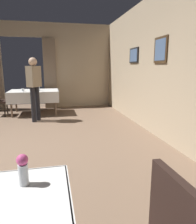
{
  "coord_description": "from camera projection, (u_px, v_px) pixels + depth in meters",
  "views": [
    {
      "loc": [
        0.99,
        -3.73,
        1.46
      ],
      "look_at": [
        1.84,
        0.18,
        0.6
      ],
      "focal_mm": 33.32,
      "sensor_mm": 36.0,
      "label": 1
    }
  ],
  "objects": [
    {
      "name": "wall_right",
      "position": [
        168.0,
        65.0,
        4.01
      ],
      "size": [
        0.16,
        8.4,
        3.0
      ],
      "color": "tan",
      "rests_on": "ground"
    },
    {
      "name": "wall_back",
      "position": [
        23.0,
        66.0,
        7.34
      ],
      "size": [
        6.4,
        0.27,
        3.0
      ],
      "color": "tan",
      "rests_on": "ground"
    },
    {
      "name": "dining_table_mid",
      "position": [
        34.0,
        93.0,
        6.59
      ],
      "size": [
        1.51,
        1.07,
        0.75
      ],
      "color": "#7A604C",
      "rests_on": "ground"
    },
    {
      "name": "flower_vase_near",
      "position": [
        23.0,
        169.0,
        1.26
      ],
      "size": [
        0.07,
        0.07,
        0.2
      ],
      "color": "silver",
      "rests_on": "dining_table_near"
    },
    {
      "name": "flower_vase_mid",
      "position": [
        39.0,
        87.0,
        6.43
      ],
      "size": [
        0.07,
        0.07,
        0.21
      ],
      "color": "silver",
      "rests_on": "dining_table_mid"
    },
    {
      "name": "glass_mid_b",
      "position": [
        23.0,
        90.0,
        6.31
      ],
      "size": [
        0.08,
        0.08,
        0.09
      ],
      "primitive_type": "cylinder",
      "color": "silver",
      "rests_on": "dining_table_mid"
    },
    {
      "name": "person_waiter_by_doorway",
      "position": [
        34.0,
        84.0,
        5.57
      ],
      "size": [
        0.39,
        0.42,
        1.72
      ],
      "color": "black",
      "rests_on": "ground"
    }
  ]
}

